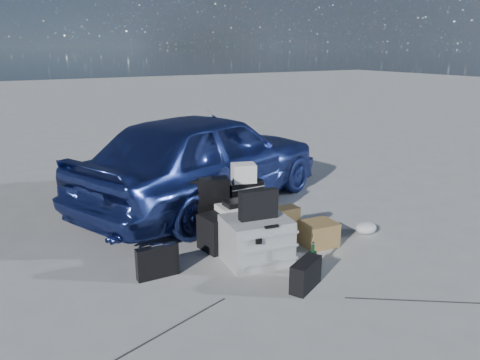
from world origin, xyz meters
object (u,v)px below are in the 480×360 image
Objects in this scene: suitcase_right at (245,203)px; cardboard_box at (319,234)px; suitcase_left at (205,207)px; car at (205,158)px; briefcase at (157,262)px; green_bottle at (313,259)px; pelican_case at (256,240)px; duffel_bag at (234,227)px.

suitcase_right reaches higher than cardboard_box.
cardboard_box is (0.37, -0.95, -0.14)m from suitcase_right.
car is at bearing 81.38° from suitcase_left.
car is 2.18m from briefcase.
cardboard_box is 1.17× the size of green_bottle.
pelican_case is at bearing -114.87° from suitcase_right.
pelican_case is 0.80m from cardboard_box.
cardboard_box is (0.94, -0.86, -0.21)m from suitcase_left.
green_bottle is at bearing -81.06° from duffel_bag.
car reaches higher than duffel_bag.
suitcase_right reaches higher than duffel_bag.
suitcase_right is 0.71× the size of duffel_bag.
briefcase reaches higher than green_bottle.
suitcase_right is at bearing 73.55° from pelican_case.
suitcase_left is 1.93× the size of cardboard_box.
briefcase is 1.09m from suitcase_left.
briefcase is at bearing -151.88° from suitcase_right.
duffel_bag is at bearing -47.88° from suitcase_left.
suitcase_right is at bearing 162.72° from car.
car is 5.03× the size of duffel_bag.
pelican_case is 1.16× the size of suitcase_right.
suitcase_right is 1.03m from cardboard_box.
car is at bearing 89.34° from green_bottle.
pelican_case is 0.83× the size of duffel_bag.
duffel_bag is at bearing 147.20° from cardboard_box.
duffel_bag is (-0.33, -1.35, -0.46)m from car.
duffel_bag is at bearing 106.87° from green_bottle.
pelican_case reaches higher than briefcase.
suitcase_right is at bearing 26.35° from suitcase_left.
green_bottle is at bearing -53.32° from suitcase_left.
green_bottle is (0.32, -0.50, -0.08)m from pelican_case.
briefcase is 1.46m from green_bottle.
car is 12.70× the size of green_bottle.
suitcase_right reaches higher than briefcase.
car is 2.39m from green_bottle.
car is at bearing 53.23° from briefcase.
suitcase_left is 0.42m from duffel_bag.
cardboard_box is (0.78, -0.50, -0.06)m from duffel_bag.
car is 1.46m from duffel_bag.
car reaches higher than suitcase_left.
car is 1.92m from pelican_case.
pelican_case reaches higher than duffel_bag.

